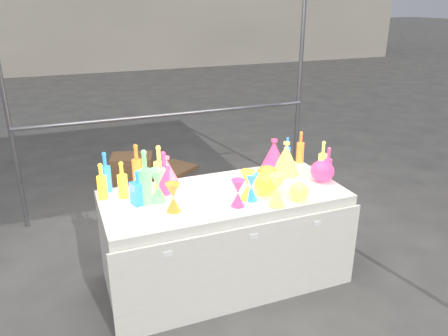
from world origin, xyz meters
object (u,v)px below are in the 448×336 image
object	(u,v)px
display_table	(224,237)
hourglass_0	(173,197)
cardboard_box_closed	(133,169)
globe_0	(266,185)
lampshade_0	(167,171)
bottle_0	(102,181)

from	to	relation	value
display_table	hourglass_0	xyz separation A→B (m)	(-0.43, -0.14, 0.48)
cardboard_box_closed	hourglass_0	world-z (taller)	hourglass_0
cardboard_box_closed	globe_0	size ratio (longest dim) A/B	2.74
display_table	hourglass_0	distance (m)	0.66
cardboard_box_closed	lampshade_0	xyz separation A→B (m)	(-0.04, -1.93, 0.70)
lampshade_0	cardboard_box_closed	bearing A→B (deg)	100.72
globe_0	lampshade_0	xyz separation A→B (m)	(-0.65, 0.40, 0.05)
hourglass_0	lampshade_0	xyz separation A→B (m)	(0.07, 0.43, 0.02)
display_table	lampshade_0	world-z (taller)	lampshade_0
bottle_0	hourglass_0	distance (m)	0.57
display_table	cardboard_box_closed	world-z (taller)	display_table
display_table	globe_0	size ratio (longest dim) A/B	10.47
globe_0	hourglass_0	bearing A→B (deg)	-177.90
bottle_0	globe_0	bearing A→B (deg)	-17.51
cardboard_box_closed	globe_0	distance (m)	2.50
cardboard_box_closed	globe_0	xyz separation A→B (m)	(0.61, -2.33, 0.65)
display_table	bottle_0	bearing A→B (deg)	163.94
cardboard_box_closed	globe_0	bearing A→B (deg)	-59.84
cardboard_box_closed	display_table	bearing A→B (deg)	-66.20
lampshade_0	hourglass_0	bearing A→B (deg)	-87.19
hourglass_0	cardboard_box_closed	bearing A→B (deg)	87.48
bottle_0	hourglass_0	size ratio (longest dim) A/B	1.32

